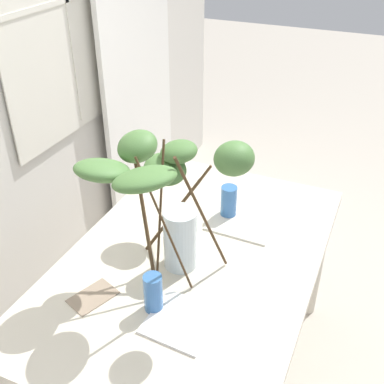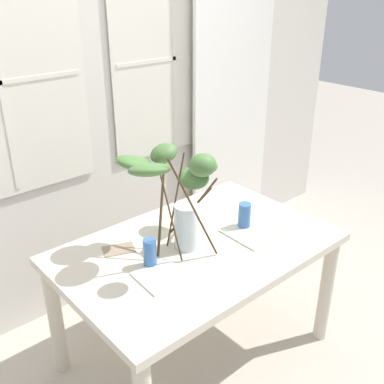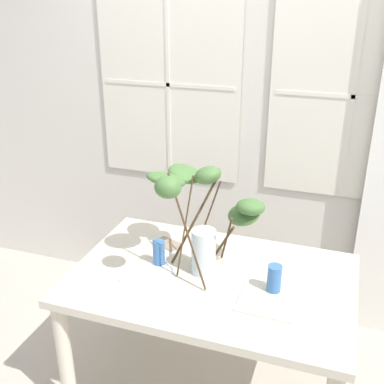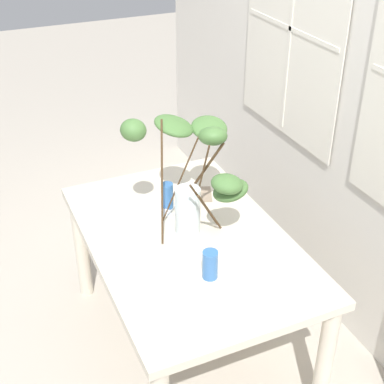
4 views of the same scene
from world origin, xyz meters
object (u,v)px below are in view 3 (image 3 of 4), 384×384
dining_table (211,293)px  drinking_glass_blue_right (274,279)px  plate_square_left (147,274)px  plate_square_right (269,300)px  drinking_glass_blue_left (159,253)px  vase_with_branches (204,209)px

dining_table → drinking_glass_blue_right: size_ratio=9.83×
plate_square_left → plate_square_right: same height
drinking_glass_blue_left → drinking_glass_blue_right: drinking_glass_blue_right is taller
dining_table → drinking_glass_blue_right: 0.37m
vase_with_branches → plate_square_left: 0.45m
drinking_glass_blue_left → plate_square_left: bearing=-100.0°
dining_table → plate_square_left: size_ratio=6.65×
drinking_glass_blue_left → plate_square_right: drinking_glass_blue_left is taller
dining_table → drinking_glass_blue_left: (-0.30, 0.01, 0.18)m
vase_with_branches → drinking_glass_blue_left: size_ratio=4.41×
vase_with_branches → drinking_glass_blue_left: 0.35m
plate_square_right → drinking_glass_blue_left: bearing=168.7°
plate_square_left → drinking_glass_blue_right: bearing=5.9°
plate_square_right → plate_square_left: bearing=179.0°
dining_table → drinking_glass_blue_right: bearing=-5.6°
dining_table → drinking_glass_blue_left: size_ratio=10.05×
dining_table → vase_with_branches: vase_with_branches is taller
dining_table → drinking_glass_blue_left: 0.34m
drinking_glass_blue_right → plate_square_left: 0.64m
dining_table → drinking_glass_blue_right: drinking_glass_blue_right is taller
dining_table → plate_square_left: 0.35m
dining_table → plate_square_right: plate_square_right is taller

